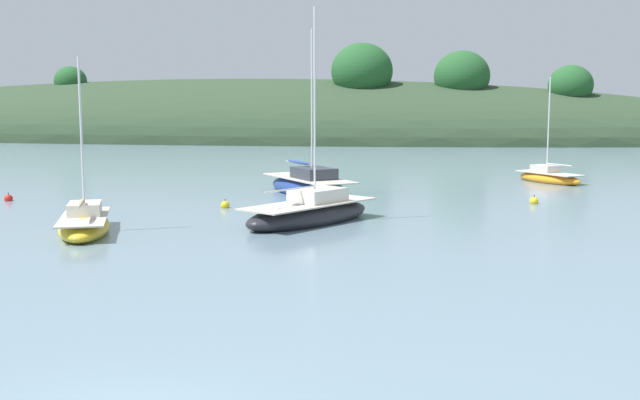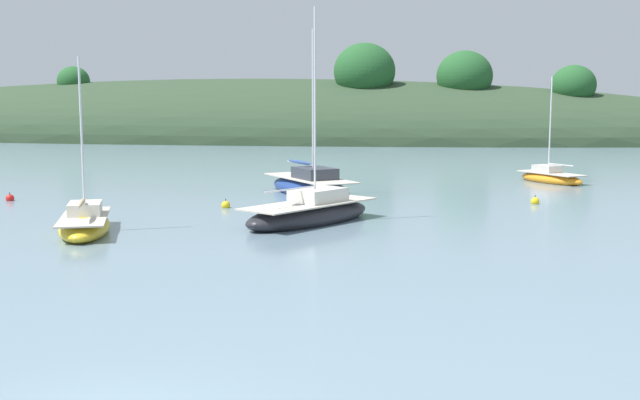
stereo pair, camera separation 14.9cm
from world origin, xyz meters
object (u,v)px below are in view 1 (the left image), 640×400
Objects in this scene: sailboat_orange_cutter at (309,186)px; mooring_buoy_outer at (225,205)px; sailboat_yellow_far at (549,177)px; sailboat_navy_dinghy at (84,224)px; mooring_buoy_channel at (9,199)px; mooring_buoy_inner at (534,201)px; sailboat_cream_ketch at (310,213)px.

mooring_buoy_outer is at bearing -117.53° from sailboat_orange_cutter.
mooring_buoy_outer is (-17.30, -15.01, -0.21)m from sailboat_yellow_far.
sailboat_navy_dinghy reaches higher than mooring_buoy_channel.
sailboat_cream_ketch is at bearing -141.91° from mooring_buoy_inner.
sailboat_cream_ketch reaches higher than sailboat_orange_cutter.
sailboat_yellow_far reaches higher than mooring_buoy_outer.
mooring_buoy_channel is at bearing -172.52° from mooring_buoy_inner.
mooring_buoy_outer is 15.80m from mooring_buoy_inner.
sailboat_orange_cutter is at bearing 171.51° from mooring_buoy_inner.
sailboat_yellow_far reaches higher than mooring_buoy_channel.
sailboat_navy_dinghy reaches higher than mooring_buoy_outer.
sailboat_navy_dinghy is 12.13m from mooring_buoy_channel.
sailboat_orange_cutter reaches higher than sailboat_yellow_far.
sailboat_navy_dinghy is 22.25m from mooring_buoy_inner.
sailboat_orange_cutter is (6.55, 13.91, 0.11)m from sailboat_navy_dinghy.
mooring_buoy_inner is at bearing 7.48° from mooring_buoy_channel.
sailboat_navy_dinghy is at bearing -154.25° from sailboat_cream_ketch.
mooring_buoy_channel is (-27.31, -3.58, 0.00)m from mooring_buoy_inner.
mooring_buoy_channel is at bearing 135.40° from sailboat_navy_dinghy.
mooring_buoy_channel is (-29.37, -14.43, -0.21)m from sailboat_yellow_far.
sailboat_cream_ketch reaches higher than sailboat_yellow_far.
sailboat_orange_cutter reaches higher than mooring_buoy_channel.
sailboat_cream_ketch reaches higher than mooring_buoy_channel.
mooring_buoy_channel is (-15.18, -5.39, -0.35)m from sailboat_orange_cutter.
sailboat_orange_cutter is 17.50× the size of mooring_buoy_outer.
sailboat_navy_dinghy is 9.35m from sailboat_cream_ketch.
sailboat_navy_dinghy is 13.29× the size of mooring_buoy_channel.
sailboat_orange_cutter is 17.50× the size of mooring_buoy_channel.
sailboat_navy_dinghy is at bearing -113.42° from mooring_buoy_outer.
mooring_buoy_outer and mooring_buoy_channel have the same top height.
mooring_buoy_inner is (12.12, -1.81, -0.35)m from sailboat_orange_cutter.
mooring_buoy_inner is at bearing 38.09° from sailboat_cream_ketch.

